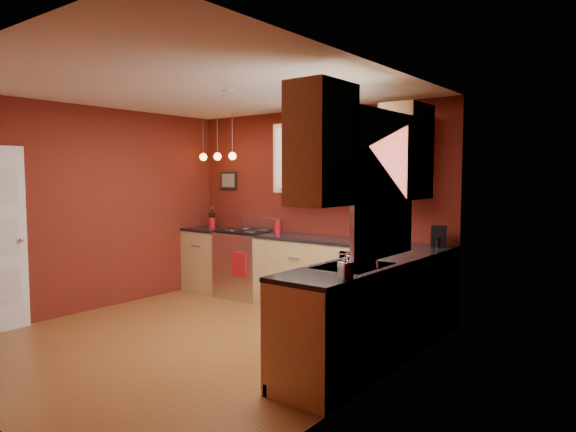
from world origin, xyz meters
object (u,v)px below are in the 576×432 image
Objects in this scene: sink at (354,268)px; red_canister at (278,226)px; gas_range at (248,263)px; coffee_maker at (439,237)px; soap_pump at (346,266)px.

sink reaches higher than red_canister.
sink is at bearing -29.78° from gas_range.
sink is at bearing -112.94° from coffee_maker.
sink is 1.61m from coffee_maker.
gas_range is 3.57m from soap_pump.
red_canister reaches higher than gas_range.
gas_range is 6.37× the size of red_canister.
coffee_maker is at bearing 2.01° from gas_range.
gas_range is at bearing 150.22° from sink.
red_canister is (0.47, 0.11, 0.55)m from gas_range.
gas_range is at bearing 163.73° from coffee_maker.
red_canister is 3.23m from soap_pump.
gas_range is 5.63× the size of soap_pump.
coffee_maker reaches higher than red_canister.
red_canister is 2.28m from coffee_maker.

